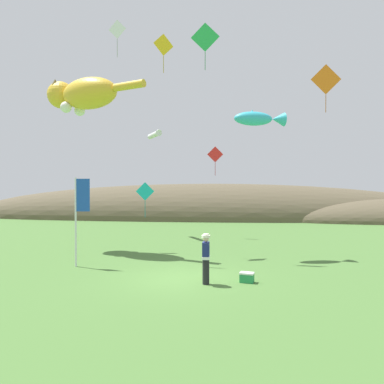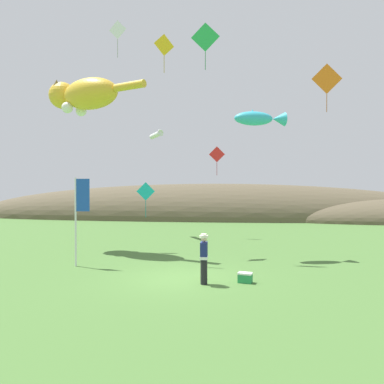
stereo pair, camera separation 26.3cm
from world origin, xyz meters
The scene contains 15 objects.
ground_plane centered at (0.00, 0.00, 0.00)m, with size 120.00×120.00×0.00m, color #477033.
distant_hill_ridge centered at (3.20, 27.17, 0.00)m, with size 60.63×12.44×7.56m.
festival_attendant centered at (0.90, -0.71, 0.95)m, with size 0.30×0.42×1.77m.
kite_spool centered at (0.82, 0.09, 0.12)m, with size 0.12×0.24×0.24m.
picnic_cooler centered at (2.35, -0.33, 0.18)m, with size 0.56×0.44×0.36m.
festival_banner_pole centered at (-4.65, 1.73, 2.50)m, with size 0.66×0.08×3.82m.
kite_giant_cat centered at (-6.10, 5.97, 8.43)m, with size 6.08×3.20×1.96m.
kite_fish_windsock centered at (3.23, 4.92, 6.79)m, with size 2.67×1.29×0.79m.
kite_tube_streamer centered at (-3.33, 12.03, 7.06)m, with size 1.37×2.15×0.44m.
kite_diamond_orange centered at (6.57, 5.40, 8.76)m, with size 1.50×0.09×2.41m.
kite_diamond_red centered at (0.91, 11.90, 5.63)m, with size 1.09×0.03×1.99m.
kite_diamond_white centered at (-3.63, 4.00, 11.01)m, with size 0.89×0.16×1.80m.
kite_diamond_teal centered at (-2.66, 5.79, 3.16)m, with size 0.96×0.21×1.88m.
kite_diamond_gold centered at (-1.68, 5.91, 10.93)m, with size 0.97×0.67×2.07m.
kite_diamond_green centered at (0.59, 4.65, 10.75)m, with size 1.42×0.08×2.32m.
Camera 1 is at (1.54, -13.77, 3.42)m, focal length 35.00 mm.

